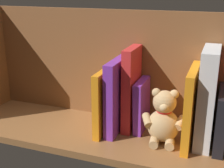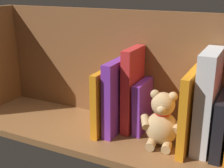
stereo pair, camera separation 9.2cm
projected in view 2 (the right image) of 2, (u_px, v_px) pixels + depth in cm
name	position (u px, v px, depth cm)	size (l,w,h in cm)	color
ground_plane	(112.00, 135.00, 98.06)	(103.87, 30.22, 2.20)	brown
shelf_back_panel	(129.00, 66.00, 102.77)	(103.87, 1.50, 37.37)	brown
book_4	(222.00, 124.00, 84.17)	(2.88, 16.98, 16.87)	black
dictionary_thick_white	(207.00, 101.00, 84.55)	(4.58, 16.00, 28.52)	silver
book_5	(190.00, 110.00, 85.87)	(2.24, 19.31, 22.86)	orange
teddy_bear	(162.00, 121.00, 88.45)	(13.26, 11.41, 16.49)	tan
book_6	(143.00, 106.00, 96.49)	(2.55, 12.16, 16.46)	purple
book_7	(133.00, 90.00, 96.14)	(2.93, 12.62, 26.79)	red
book_8	(119.00, 95.00, 96.09)	(3.06, 17.71, 23.37)	purple
book_9	(108.00, 99.00, 97.31)	(2.17, 19.28, 20.35)	orange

